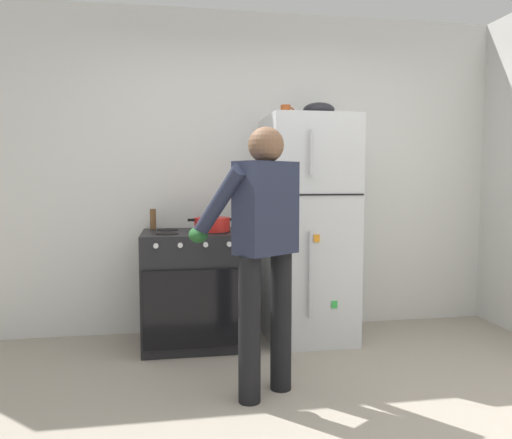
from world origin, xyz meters
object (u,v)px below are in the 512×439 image
at_px(refrigerator, 308,229).
at_px(mixing_bowl, 319,110).
at_px(pepper_mill, 153,219).
at_px(stove_range, 192,288).
at_px(coffee_mug, 286,111).
at_px(red_pot, 212,224).
at_px(person_cook, 261,237).

height_order(refrigerator, mixing_bowl, mixing_bowl).
height_order(pepper_mill, mixing_bowl, mixing_bowl).
height_order(stove_range, mixing_bowl, mixing_bowl).
height_order(coffee_mug, pepper_mill, coffee_mug).
distance_m(red_pot, pepper_mill, 0.52).
relative_size(person_cook, mixing_bowl, 6.36).
xyz_separation_m(coffee_mug, mixing_bowl, (0.26, -0.05, 0.01)).
bearing_deg(mixing_bowl, coffee_mug, 169.01).
relative_size(refrigerator, coffee_mug, 16.03).
bearing_deg(mixing_bowl, red_pot, -176.67).
relative_size(refrigerator, person_cook, 1.12).
relative_size(red_pot, coffee_mug, 3.37).
distance_m(stove_range, red_pot, 0.53).
xyz_separation_m(refrigerator, red_pot, (-0.78, -0.05, 0.05)).
bearing_deg(pepper_mill, stove_range, -35.04).
bearing_deg(refrigerator, red_pot, -176.36).
relative_size(refrigerator, pepper_mill, 11.05).
bearing_deg(red_pot, stove_range, 166.08).
xyz_separation_m(stove_range, coffee_mug, (0.76, 0.06, 1.40)).
height_order(person_cook, red_pot, person_cook).
xyz_separation_m(person_cook, red_pot, (-0.22, 0.93, -0.01)).
height_order(person_cook, pepper_mill, person_cook).
bearing_deg(person_cook, refrigerator, 60.31).
relative_size(stove_range, red_pot, 2.38).
bearing_deg(refrigerator, pepper_mill, 170.83).
bearing_deg(coffee_mug, mixing_bowl, -10.99).
height_order(red_pot, coffee_mug, coffee_mug).
distance_m(coffee_mug, mixing_bowl, 0.26).
distance_m(stove_range, mixing_bowl, 1.74).
distance_m(person_cook, red_pot, 0.96).
relative_size(stove_range, pepper_mill, 5.52).
bearing_deg(coffee_mug, person_cook, -110.34).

